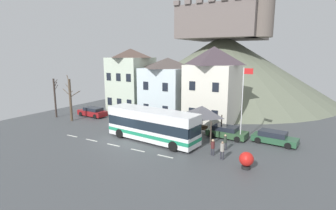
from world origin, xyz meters
The scene contains 20 objects.
ground_plane centered at (0.00, 0.00, -0.03)m, with size 40.00×60.00×0.07m.
townhouse_00 centered at (-7.79, 11.96, 4.89)m, with size 5.48×5.98×9.78m.
townhouse_01 centered at (-1.52, 12.33, 4.23)m, with size 6.08×6.73×8.46m.
townhouse_02 centered at (5.35, 12.20, 4.96)m, with size 5.98×6.46×9.93m.
hilltop_castle centered at (0.12, 32.25, 6.96)m, with size 42.62×42.62×21.66m.
transit_bus centered at (2.69, 1.68, 1.68)m, with size 10.50×3.51×3.33m.
bus_shelter centered at (6.76, 5.24, 2.95)m, with size 3.60×3.60×3.54m.
parked_car_00 centered at (9.11, 6.62, 0.64)m, with size 4.36×2.16×1.29m.
parked_car_01 centered at (-4.44, 6.22, 0.63)m, with size 4.46×2.18×1.29m.
parked_car_02 centered at (-10.96, 6.71, 0.66)m, with size 4.57×2.06×1.34m.
parked_car_03 centered at (13.87, 7.10, 0.64)m, with size 4.48×2.23×1.30m.
pedestrian_00 centered at (6.23, 3.38, 0.94)m, with size 0.34×0.34×1.63m.
pedestrian_01 centered at (10.13, 2.84, 0.91)m, with size 0.31×0.31×1.55m.
pedestrian_02 centered at (10.59, 0.56, 0.96)m, with size 0.35×0.35×1.63m.
pedestrian_03 centered at (9.56, 1.05, 0.88)m, with size 0.33×0.33×1.51m.
public_bench centered at (5.80, 7.03, 0.48)m, with size 1.79×0.48×0.87m.
flagpole centered at (10.82, 5.95, 4.40)m, with size 0.95×0.10×7.64m.
harbour_buoy centered at (12.85, -0.33, 0.77)m, with size 1.14×1.14×1.39m.
bare_tree_00 centered at (-15.14, 3.77, 2.92)m, with size 0.99×0.93×5.56m.
bare_tree_01 centered at (-11.54, 3.45, 2.96)m, with size 2.25×1.34×6.19m.
Camera 1 is at (17.13, -20.29, 8.91)m, focal length 28.07 mm.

